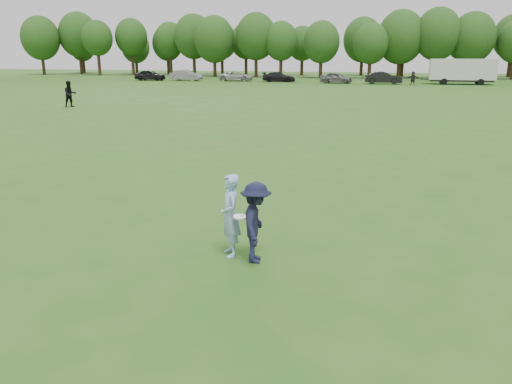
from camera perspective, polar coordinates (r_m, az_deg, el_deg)
ground at (r=10.58m, az=3.40°, el=-6.39°), size 200.00×200.00×0.00m
thrower at (r=9.94m, az=-2.96°, el=-2.71°), size 0.66×0.73×1.68m
defender at (r=9.65m, az=-0.01°, el=-3.51°), size 0.76×1.12×1.60m
player_far_a at (r=40.68m, az=-20.49°, el=10.45°), size 1.15×1.19×1.93m
player_far_d at (r=67.41m, az=17.50°, el=12.29°), size 1.64×0.76×1.71m
car_a at (r=76.86m, az=-12.02°, el=12.92°), size 4.52×1.86×1.53m
car_b at (r=75.37m, az=-7.99°, el=13.07°), size 4.83×1.98×1.56m
car_c at (r=73.85m, az=-2.29°, el=13.08°), size 5.15×2.83×1.37m
car_d at (r=71.88m, az=2.64°, el=12.99°), size 4.63×1.94×1.34m
car_e at (r=69.00m, az=9.14°, el=12.76°), size 4.44×2.20×1.46m
car_f at (r=68.79m, az=14.36°, el=12.52°), size 4.90×2.02×1.58m
disc_in_play at (r=9.68m, az=-1.88°, el=-2.84°), size 0.30×0.30×0.05m
cargo_trailer at (r=70.99m, az=22.50°, el=12.72°), size 9.00×2.75×3.20m
treeline at (r=86.56m, az=16.20°, el=16.57°), size 130.35×18.39×11.74m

